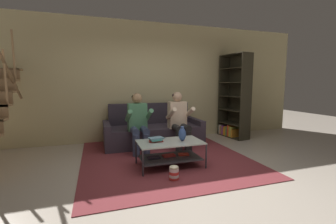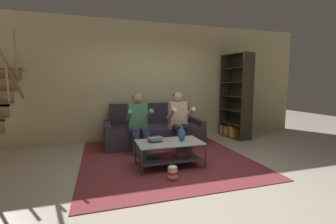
% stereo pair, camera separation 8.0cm
% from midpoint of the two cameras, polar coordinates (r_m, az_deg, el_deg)
% --- Properties ---
extents(ground, '(16.80, 16.80, 0.00)m').
position_cam_midpoint_polar(ground, '(3.69, 5.25, -15.06)').
color(ground, '#BFB1A0').
extents(back_partition, '(8.40, 0.12, 2.90)m').
position_cam_midpoint_polar(back_partition, '(5.76, -4.37, 7.68)').
color(back_partition, '#C9BA86').
rests_on(back_partition, ground).
extents(couch, '(2.22, 0.94, 0.93)m').
position_cam_midpoint_polar(couch, '(5.29, -4.32, -4.86)').
color(couch, '#3B323E').
rests_on(couch, ground).
extents(person_seated_left, '(0.50, 0.58, 1.21)m').
position_cam_midpoint_polar(person_seated_left, '(4.59, -8.05, -2.16)').
color(person_seated_left, '#384360').
rests_on(person_seated_left, ground).
extents(person_seated_right, '(0.50, 0.58, 1.22)m').
position_cam_midpoint_polar(person_seated_right, '(4.82, 2.31, -1.58)').
color(person_seated_right, black).
rests_on(person_seated_right, ground).
extents(coffee_table, '(1.08, 0.62, 0.43)m').
position_cam_midpoint_polar(coffee_table, '(3.85, -0.13, -9.62)').
color(coffee_table, beige).
rests_on(coffee_table, ground).
extents(area_rug, '(3.00, 3.46, 0.01)m').
position_cam_midpoint_polar(area_rug, '(4.52, -2.08, -10.76)').
color(area_rug, brown).
rests_on(area_rug, ground).
extents(vase, '(0.13, 0.13, 0.25)m').
position_cam_midpoint_polar(vase, '(3.84, 3.05, -5.60)').
color(vase, '#355190').
rests_on(vase, coffee_table).
extents(book_stack, '(0.26, 0.19, 0.07)m').
position_cam_midpoint_polar(book_stack, '(3.80, -3.67, -6.97)').
color(book_stack, red).
rests_on(book_stack, coffee_table).
extents(bookshelf, '(0.47, 0.90, 2.15)m').
position_cam_midpoint_polar(bookshelf, '(6.14, 16.17, 1.91)').
color(bookshelf, '#2D291C').
rests_on(bookshelf, ground).
extents(popcorn_tub, '(0.14, 0.14, 0.22)m').
position_cam_midpoint_polar(popcorn_tub, '(3.38, 0.84, -15.16)').
color(popcorn_tub, red).
rests_on(popcorn_tub, ground).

